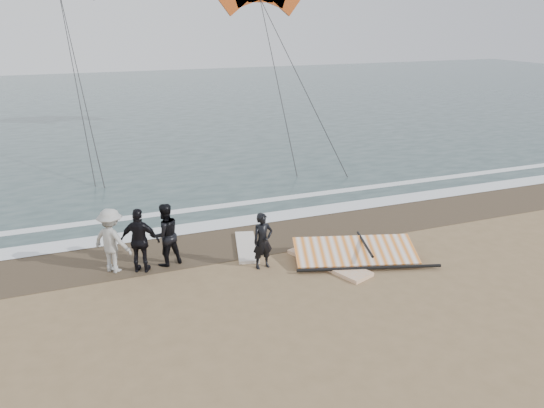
# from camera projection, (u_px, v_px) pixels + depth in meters

# --- Properties ---
(ground) EXTENTS (120.00, 120.00, 0.00)m
(ground) POSITION_uv_depth(u_px,v_px,m) (346.00, 301.00, 12.88)
(ground) COLOR #8C704C
(ground) RESTS_ON ground
(sea) EXTENTS (120.00, 54.00, 0.02)m
(sea) POSITION_uv_depth(u_px,v_px,m) (143.00, 104.00, 41.86)
(sea) COLOR #233838
(sea) RESTS_ON ground
(wet_sand) EXTENTS (120.00, 2.80, 0.01)m
(wet_sand) POSITION_uv_depth(u_px,v_px,m) (277.00, 234.00, 16.83)
(wet_sand) COLOR #4C3D2B
(wet_sand) RESTS_ON ground
(foam_near) EXTENTS (120.00, 0.90, 0.01)m
(foam_near) POSITION_uv_depth(u_px,v_px,m) (262.00, 218.00, 18.05)
(foam_near) COLOR white
(foam_near) RESTS_ON sea
(foam_far) EXTENTS (120.00, 0.45, 0.01)m
(foam_far) POSITION_uv_depth(u_px,v_px,m) (246.00, 203.00, 19.54)
(foam_far) COLOR white
(foam_far) RESTS_ON sea
(man_main) EXTENTS (0.61, 0.43, 1.58)m
(man_main) POSITION_uv_depth(u_px,v_px,m) (263.00, 241.00, 14.33)
(man_main) COLOR black
(man_main) RESTS_ON ground
(board_white) EXTENTS (1.59, 2.68, 0.10)m
(board_white) POSITION_uv_depth(u_px,v_px,m) (329.00, 262.00, 14.75)
(board_white) COLOR silver
(board_white) RESTS_ON ground
(board_cream) EXTENTS (1.11, 2.25, 0.09)m
(board_cream) POSITION_uv_depth(u_px,v_px,m) (247.00, 247.00, 15.78)
(board_cream) COLOR silver
(board_cream) RESTS_ON ground
(trio_cluster) EXTENTS (2.55, 1.36, 1.80)m
(trio_cluster) POSITION_uv_depth(u_px,v_px,m) (136.00, 239.00, 14.21)
(trio_cluster) COLOR black
(trio_cluster) RESTS_ON ground
(sail_rig) EXTENTS (3.82, 2.60, 0.49)m
(sail_rig) POSITION_uv_depth(u_px,v_px,m) (351.00, 252.00, 15.05)
(sail_rig) COLOR black
(sail_rig) RESTS_ON ground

